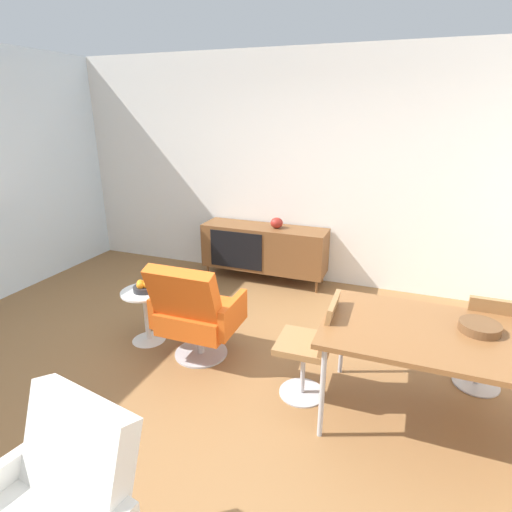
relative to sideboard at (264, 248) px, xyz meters
name	(u,v)px	position (x,y,z in m)	size (l,w,h in m)	color
ground_plane	(217,391)	(0.44, -2.30, -0.44)	(8.32, 8.32, 0.00)	olive
wall_back	(306,171)	(0.44, 0.30, 0.96)	(6.80, 0.12, 2.80)	white
sideboard	(264,248)	(0.00, 0.00, 0.00)	(1.60, 0.45, 0.72)	brown
vase_cobalt	(277,223)	(0.17, 0.00, 0.35)	(0.15, 0.15, 0.13)	maroon
dining_table	(446,339)	(2.03, -2.08, 0.26)	(1.60, 0.90, 0.74)	brown
wooden_bowl_on_table	(480,327)	(2.23, -1.97, 0.33)	(0.26, 0.26, 0.06)	brown
dining_chair_near_window	(312,343)	(1.14, -2.07, 0.03)	(0.43, 0.41, 0.86)	#9E7042
dining_chair_back_right	(487,338)	(2.38, -1.52, 0.03)	(0.40, 0.43, 0.86)	#9E7042
lounge_chair_red	(195,311)	(0.07, -1.93, 0.03)	(0.72, 0.66, 0.95)	#D85919
side_table_round	(146,310)	(-0.53, -1.83, -0.12)	(0.44, 0.44, 0.52)	white
fruit_bowl	(144,287)	(-0.53, -1.83, 0.12)	(0.20, 0.20, 0.11)	#262628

